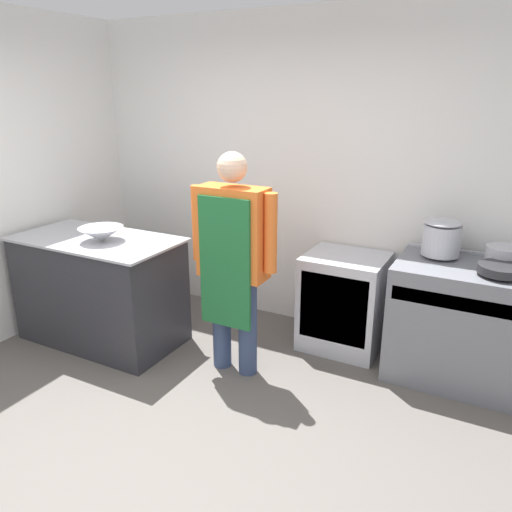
{
  "coord_description": "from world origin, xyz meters",
  "views": [
    {
      "loc": [
        1.7,
        -1.85,
        2.06
      ],
      "look_at": [
        0.1,
        1.18,
        0.92
      ],
      "focal_mm": 35.0,
      "sensor_mm": 36.0,
      "label": 1
    }
  ],
  "objects": [
    {
      "name": "ground_plane",
      "position": [
        0.0,
        0.0,
        0.0
      ],
      "size": [
        14.0,
        14.0,
        0.0
      ],
      "primitive_type": "plane",
      "color": "#5B5651"
    },
    {
      "name": "person_cook",
      "position": [
        -0.04,
        1.08,
        0.95
      ],
      "size": [
        0.69,
        0.24,
        1.66
      ],
      "color": "#38476B",
      "rests_on": "ground_plane"
    },
    {
      "name": "wall_back",
      "position": [
        0.0,
        2.16,
        1.35
      ],
      "size": [
        8.0,
        0.05,
        2.7
      ],
      "color": "white",
      "rests_on": "ground_plane"
    },
    {
      "name": "fridge_unit",
      "position": [
        0.57,
        1.83,
        0.4
      ],
      "size": [
        0.64,
        0.56,
        0.8
      ],
      "color": "silver",
      "rests_on": "ground_plane"
    },
    {
      "name": "sauce_pot",
      "position": [
        1.69,
        1.88,
        0.96
      ],
      "size": [
        0.24,
        0.24,
        0.12
      ],
      "color": "#B2B5BC",
      "rests_on": "stove"
    },
    {
      "name": "wall_left",
      "position": [
        -2.06,
        1.0,
        1.35
      ],
      "size": [
        0.05,
        8.0,
        2.7
      ],
      "color": "white",
      "rests_on": "ground_plane"
    },
    {
      "name": "saute_pan",
      "position": [
        1.69,
        1.64,
        0.93
      ],
      "size": [
        0.29,
        0.29,
        0.06
      ],
      "color": "#262628",
      "rests_on": "stove"
    },
    {
      "name": "prep_counter",
      "position": [
        -1.29,
        0.99,
        0.46
      ],
      "size": [
        1.39,
        0.74,
        0.91
      ],
      "color": "#2D2D33",
      "rests_on": "ground_plane"
    },
    {
      "name": "mixing_bowl",
      "position": [
        -1.17,
        0.95,
        0.97
      ],
      "size": [
        0.35,
        0.35,
        0.11
      ],
      "color": "#B2B5BC",
      "rests_on": "prep_counter"
    },
    {
      "name": "stock_pot",
      "position": [
        1.27,
        1.88,
        1.04
      ],
      "size": [
        0.27,
        0.27,
        0.27
      ],
      "color": "#B2B5BC",
      "rests_on": "stove"
    },
    {
      "name": "stove",
      "position": [
        1.49,
        1.76,
        0.44
      ],
      "size": [
        0.98,
        0.66,
        0.9
      ],
      "color": "slate",
      "rests_on": "ground_plane"
    }
  ]
}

